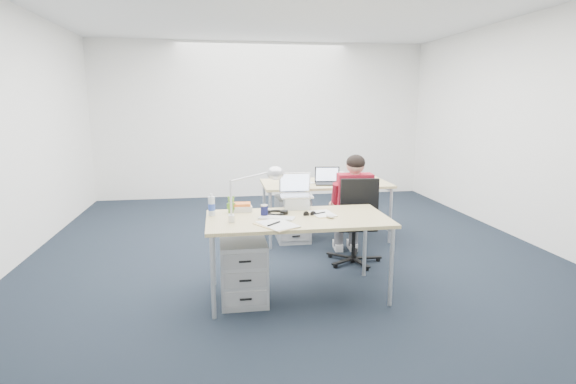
{
  "coord_description": "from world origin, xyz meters",
  "views": [
    {
      "loc": [
        -0.83,
        -4.79,
        1.72
      ],
      "look_at": [
        -0.15,
        -0.45,
        0.85
      ],
      "focal_mm": 28.0,
      "sensor_mm": 36.0,
      "label": 1
    }
  ],
  "objects_px": {
    "desk_lamp": "(248,193)",
    "cordless_phone": "(212,206)",
    "book_stack": "(242,207)",
    "headphones": "(275,212)",
    "desk_far": "(325,186)",
    "bear_figurine": "(231,204)",
    "drawer_pedestal_near": "(244,270)",
    "sunglasses": "(310,214)",
    "far_cup": "(342,175)",
    "seated_person": "(352,207)",
    "desk_near": "(298,222)",
    "drawer_pedestal_far": "(292,219)",
    "office_chair": "(354,239)",
    "wireless_keyboard": "(277,218)",
    "silver_laptop": "(296,191)",
    "dark_laptop": "(328,176)",
    "computer_mouse": "(330,216)",
    "water_bottle": "(212,205)",
    "can_koozie": "(264,211)"
  },
  "relations": [
    {
      "from": "desk_lamp",
      "to": "cordless_phone",
      "type": "bearing_deg",
      "value": 113.19
    },
    {
      "from": "book_stack",
      "to": "headphones",
      "type": "bearing_deg",
      "value": -29.58
    },
    {
      "from": "cordless_phone",
      "to": "book_stack",
      "type": "bearing_deg",
      "value": -2.28
    },
    {
      "from": "desk_far",
      "to": "bear_figurine",
      "type": "xyz_separation_m",
      "value": [
        -1.24,
        -1.43,
        0.12
      ]
    },
    {
      "from": "drawer_pedestal_near",
      "to": "bear_figurine",
      "type": "relative_size",
      "value": 3.55
    },
    {
      "from": "sunglasses",
      "to": "far_cup",
      "type": "distance_m",
      "value": 2.02
    },
    {
      "from": "seated_person",
      "to": "desk_lamp",
      "type": "relative_size",
      "value": 2.42
    },
    {
      "from": "desk_near",
      "to": "drawer_pedestal_far",
      "type": "bearing_deg",
      "value": 82.0
    },
    {
      "from": "office_chair",
      "to": "wireless_keyboard",
      "type": "height_order",
      "value": "office_chair"
    },
    {
      "from": "cordless_phone",
      "to": "silver_laptop",
      "type": "bearing_deg",
      "value": -8.99
    },
    {
      "from": "cordless_phone",
      "to": "far_cup",
      "type": "height_order",
      "value": "cordless_phone"
    },
    {
      "from": "drawer_pedestal_far",
      "to": "dark_laptop",
      "type": "height_order",
      "value": "dark_laptop"
    },
    {
      "from": "desk_near",
      "to": "bear_figurine",
      "type": "distance_m",
      "value": 0.65
    },
    {
      "from": "headphones",
      "to": "bear_figurine",
      "type": "xyz_separation_m",
      "value": [
        -0.39,
        0.13,
        0.06
      ]
    },
    {
      "from": "office_chair",
      "to": "far_cup",
      "type": "relative_size",
      "value": 9.82
    },
    {
      "from": "bear_figurine",
      "to": "sunglasses",
      "type": "bearing_deg",
      "value": -26.33
    },
    {
      "from": "wireless_keyboard",
      "to": "headphones",
      "type": "relative_size",
      "value": 1.33
    },
    {
      "from": "office_chair",
      "to": "seated_person",
      "type": "xyz_separation_m",
      "value": [
        0.01,
        0.17,
        0.31
      ]
    },
    {
      "from": "computer_mouse",
      "to": "sunglasses",
      "type": "height_order",
      "value": "computer_mouse"
    },
    {
      "from": "drawer_pedestal_far",
      "to": "water_bottle",
      "type": "relative_size",
      "value": 2.77
    },
    {
      "from": "desk_lamp",
      "to": "far_cup",
      "type": "xyz_separation_m",
      "value": [
        1.37,
        1.95,
        -0.19
      ]
    },
    {
      "from": "bear_figurine",
      "to": "sunglasses",
      "type": "xyz_separation_m",
      "value": [
        0.69,
        -0.23,
        -0.06
      ]
    },
    {
      "from": "water_bottle",
      "to": "book_stack",
      "type": "bearing_deg",
      "value": 23.45
    },
    {
      "from": "silver_laptop",
      "to": "headphones",
      "type": "bearing_deg",
      "value": -134.7
    },
    {
      "from": "wireless_keyboard",
      "to": "can_koozie",
      "type": "bearing_deg",
      "value": 160.51
    },
    {
      "from": "office_chair",
      "to": "far_cup",
      "type": "distance_m",
      "value": 1.29
    },
    {
      "from": "drawer_pedestal_near",
      "to": "bear_figurine",
      "type": "xyz_separation_m",
      "value": [
        -0.09,
        0.3,
        0.53
      ]
    },
    {
      "from": "desk_near",
      "to": "desk_lamp",
      "type": "xyz_separation_m",
      "value": [
        -0.44,
        -0.06,
        0.29
      ]
    },
    {
      "from": "drawer_pedestal_far",
      "to": "bear_figurine",
      "type": "xyz_separation_m",
      "value": [
        -0.81,
        -1.41,
        0.53
      ]
    },
    {
      "from": "seated_person",
      "to": "can_koozie",
      "type": "xyz_separation_m",
      "value": [
        -1.06,
        -0.82,
        0.2
      ]
    },
    {
      "from": "computer_mouse",
      "to": "desk_lamp",
      "type": "bearing_deg",
      "value": 160.67
    },
    {
      "from": "sunglasses",
      "to": "far_cup",
      "type": "bearing_deg",
      "value": 66.59
    },
    {
      "from": "office_chair",
      "to": "sunglasses",
      "type": "bearing_deg",
      "value": -128.77
    },
    {
      "from": "silver_laptop",
      "to": "can_koozie",
      "type": "height_order",
      "value": "silver_laptop"
    },
    {
      "from": "can_koozie",
      "to": "far_cup",
      "type": "bearing_deg",
      "value": 56.26
    },
    {
      "from": "desk_near",
      "to": "silver_laptop",
      "type": "relative_size",
      "value": 4.92
    },
    {
      "from": "silver_laptop",
      "to": "seated_person",
      "type": "bearing_deg",
      "value": 40.03
    },
    {
      "from": "desk_near",
      "to": "headphones",
      "type": "bearing_deg",
      "value": 141.63
    },
    {
      "from": "wireless_keyboard",
      "to": "water_bottle",
      "type": "height_order",
      "value": "water_bottle"
    },
    {
      "from": "sunglasses",
      "to": "dark_laptop",
      "type": "relative_size",
      "value": 0.39
    },
    {
      "from": "desk_near",
      "to": "bear_figurine",
      "type": "bearing_deg",
      "value": 154.91
    },
    {
      "from": "desk_far",
      "to": "desk_lamp",
      "type": "bearing_deg",
      "value": -122.1
    },
    {
      "from": "computer_mouse",
      "to": "desk_near",
      "type": "bearing_deg",
      "value": 147.82
    },
    {
      "from": "drawer_pedestal_near",
      "to": "dark_laptop",
      "type": "distance_m",
      "value": 2.03
    },
    {
      "from": "drawer_pedestal_far",
      "to": "wireless_keyboard",
      "type": "xyz_separation_m",
      "value": [
        -0.43,
        -1.7,
        0.46
      ]
    },
    {
      "from": "drawer_pedestal_near",
      "to": "cordless_phone",
      "type": "bearing_deg",
      "value": 135.22
    },
    {
      "from": "headphones",
      "to": "sunglasses",
      "type": "relative_size",
      "value": 1.95
    },
    {
      "from": "headphones",
      "to": "book_stack",
      "type": "bearing_deg",
      "value": 162.98
    },
    {
      "from": "wireless_keyboard",
      "to": "silver_laptop",
      "type": "bearing_deg",
      "value": 79.6
    },
    {
      "from": "drawer_pedestal_near",
      "to": "desk_lamp",
      "type": "bearing_deg",
      "value": -28.46
    }
  ]
}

